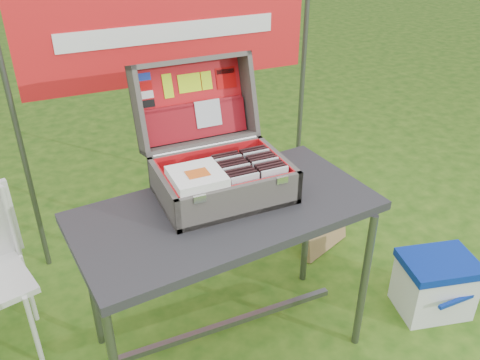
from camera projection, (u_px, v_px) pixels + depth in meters
name	position (u px, v px, depth m)	size (l,w,h in m)	color
ground	(254.00, 348.00, 2.50)	(80.00, 80.00, 0.00)	#234E11
table	(227.00, 280.00, 2.34)	(1.28, 0.64, 0.80)	#2C2C2E
table_top	(226.00, 212.00, 2.15)	(1.28, 0.64, 0.04)	#2C2C2E
table_leg_fr	(364.00, 283.00, 2.35)	(0.04, 0.04, 0.76)	#59595B
table_leg_bl	(91.00, 283.00, 2.35)	(0.04, 0.04, 0.76)	#59595B
table_leg_br	(307.00, 225.00, 2.76)	(0.04, 0.04, 0.76)	#59595B
table_brace	(228.00, 324.00, 2.48)	(1.13, 0.03, 0.03)	#59595B
suitcase	(217.00, 137.00, 2.15)	(0.56, 0.56, 0.51)	#595550
suitcase_base_bottom	(223.00, 193.00, 2.22)	(0.56, 0.40, 0.02)	#595550
suitcase_base_wall_front	(241.00, 202.00, 2.04)	(0.56, 0.02, 0.15)	#595550
suitcase_base_wall_back	(208.00, 162.00, 2.34)	(0.56, 0.02, 0.15)	#595550
suitcase_base_wall_left	(164.00, 194.00, 2.10)	(0.02, 0.40, 0.15)	#595550
suitcase_base_wall_right	(278.00, 168.00, 2.29)	(0.02, 0.40, 0.15)	#595550
suitcase_liner_floor	(223.00, 190.00, 2.22)	(0.51, 0.35, 0.01)	red
suitcase_latch_left	(200.00, 199.00, 1.94)	(0.05, 0.01, 0.03)	silver
suitcase_latch_right	(282.00, 180.00, 2.07)	(0.05, 0.01, 0.03)	silver
suitcase_hinge	(206.00, 146.00, 2.31)	(0.02, 0.02, 0.50)	silver
suitcase_lid_back	(191.00, 101.00, 2.39)	(0.56, 0.40, 0.02)	#595550
suitcase_lid_rim_far	(189.00, 60.00, 2.28)	(0.56, 0.02, 0.15)	#595550
suitcase_lid_rim_near	(201.00, 142.00, 2.38)	(0.56, 0.02, 0.15)	#595550
suitcase_lid_rim_left	(138.00, 111.00, 2.23)	(0.02, 0.40, 0.15)	#595550
suitcase_lid_rim_right	(248.00, 94.00, 2.42)	(0.02, 0.40, 0.15)	#595550
suitcase_lid_liner	(192.00, 102.00, 2.37)	(0.51, 0.35, 0.01)	red
suitcase_liner_wall_front	(240.00, 198.00, 2.05)	(0.51, 0.01, 0.13)	red
suitcase_liner_wall_back	(209.00, 161.00, 2.32)	(0.51, 0.01, 0.13)	red
suitcase_liner_wall_left	(167.00, 191.00, 2.10)	(0.01, 0.35, 0.13)	red
suitcase_liner_wall_right	(275.00, 167.00, 2.28)	(0.01, 0.35, 0.13)	red
suitcase_lid_pocket	(196.00, 121.00, 2.38)	(0.49, 0.16, 0.03)	maroon
suitcase_pocket_edge	(194.00, 105.00, 2.35)	(0.48, 0.02, 0.02)	maroon
suitcase_pocket_cd	(208.00, 113.00, 2.38)	(0.12, 0.12, 0.01)	silver
lid_sticker_cc_a	(145.00, 77.00, 2.26)	(0.05, 0.03, 0.00)	#1933B2
lid_sticker_cc_b	(146.00, 86.00, 2.27)	(0.05, 0.03, 0.00)	#C30606
lid_sticker_cc_c	(147.00, 95.00, 2.28)	(0.05, 0.03, 0.00)	white
lid_sticker_cc_d	(149.00, 104.00, 2.29)	(0.05, 0.03, 0.00)	black
lid_card_neon_tall	(168.00, 86.00, 2.31)	(0.04, 0.11, 0.00)	#C3F311
lid_card_neon_main	(190.00, 83.00, 2.35)	(0.11, 0.08, 0.00)	#C3F311
lid_card_neon_small	(207.00, 80.00, 2.38)	(0.05, 0.08, 0.00)	#C3F311
lid_sticker_band	(226.00, 78.00, 2.41)	(0.10, 0.10, 0.00)	#C30606
lid_sticker_band_bar	(225.00, 71.00, 2.40)	(0.09, 0.02, 0.00)	black
cd_left_0	(245.00, 190.00, 2.07)	(0.12, 0.01, 0.14)	silver
cd_left_1	(243.00, 188.00, 2.09)	(0.12, 0.01, 0.14)	black
cd_left_2	(241.00, 186.00, 2.11)	(0.12, 0.01, 0.14)	black
cd_left_3	(239.00, 183.00, 2.12)	(0.12, 0.01, 0.14)	black
cd_left_4	(237.00, 181.00, 2.14)	(0.12, 0.01, 0.14)	silver
cd_left_5	(235.00, 178.00, 2.16)	(0.12, 0.01, 0.14)	black
cd_left_6	(232.00, 176.00, 2.18)	(0.12, 0.01, 0.14)	black
cd_left_7	(230.00, 174.00, 2.19)	(0.12, 0.01, 0.14)	black
cd_left_8	(228.00, 172.00, 2.21)	(0.12, 0.01, 0.14)	silver
cd_left_9	(227.00, 169.00, 2.23)	(0.12, 0.01, 0.14)	black
cd_left_10	(225.00, 167.00, 2.24)	(0.12, 0.01, 0.14)	black
cd_right_0	(274.00, 184.00, 2.12)	(0.12, 0.01, 0.14)	silver
cd_right_1	(272.00, 181.00, 2.14)	(0.12, 0.01, 0.14)	black
cd_right_2	(270.00, 179.00, 2.15)	(0.12, 0.01, 0.14)	black
cd_right_3	(267.00, 177.00, 2.17)	(0.12, 0.01, 0.14)	black
cd_right_4	(265.00, 174.00, 2.19)	(0.12, 0.01, 0.14)	silver
cd_right_5	(263.00, 172.00, 2.21)	(0.12, 0.01, 0.14)	black
cd_right_6	(261.00, 170.00, 2.22)	(0.12, 0.01, 0.14)	black
cd_right_7	(258.00, 168.00, 2.24)	(0.12, 0.01, 0.14)	black
cd_right_8	(256.00, 166.00, 2.26)	(0.12, 0.01, 0.14)	silver
cd_right_9	(254.00, 163.00, 2.27)	(0.12, 0.01, 0.14)	black
cd_right_10	(252.00, 161.00, 2.29)	(0.12, 0.01, 0.14)	black
songbook_0	(197.00, 180.00, 2.04)	(0.21, 0.21, 0.01)	white
songbook_1	(197.00, 178.00, 2.04)	(0.21, 0.21, 0.01)	white
songbook_2	(197.00, 177.00, 2.04)	(0.21, 0.21, 0.01)	white
songbook_3	(197.00, 176.00, 2.04)	(0.21, 0.21, 0.01)	white
songbook_4	(197.00, 175.00, 2.03)	(0.21, 0.21, 0.01)	white
songbook_5	(197.00, 174.00, 2.03)	(0.21, 0.21, 0.01)	white
songbook_6	(197.00, 173.00, 2.03)	(0.21, 0.21, 0.01)	white
songbook_graphic	(197.00, 173.00, 2.02)	(0.09, 0.07, 0.00)	#D85919
cooler	(435.00, 285.00, 2.66)	(0.37, 0.28, 0.33)	white
cooler_body	(434.00, 288.00, 2.67)	(0.35, 0.27, 0.28)	white
cooler_lid	(440.00, 263.00, 2.59)	(0.37, 0.28, 0.04)	#082692
cooler_handle	(456.00, 301.00, 2.53)	(0.22, 0.02, 0.02)	#082692
chair_leg_fr	(34.00, 332.00, 2.32)	(0.02, 0.02, 0.41)	silver
chair_leg_br	(29.00, 289.00, 2.57)	(0.02, 0.02, 0.41)	silver
chair_upright_right	(11.00, 222.00, 2.38)	(0.02, 0.02, 0.39)	silver
cardboard_box	(324.00, 220.00, 3.11)	(0.38, 0.06, 0.40)	#A87E4D
banner_post_left	(18.00, 135.00, 2.64)	(0.03, 0.03, 1.70)	#59595B
banner_post_right	(302.00, 89.00, 3.24)	(0.03, 0.03, 1.70)	#59595B
banner	(170.00, 32.00, 2.71)	(1.60, 0.01, 0.55)	red
banner_text	(170.00, 32.00, 2.70)	(1.20, 0.00, 0.10)	white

